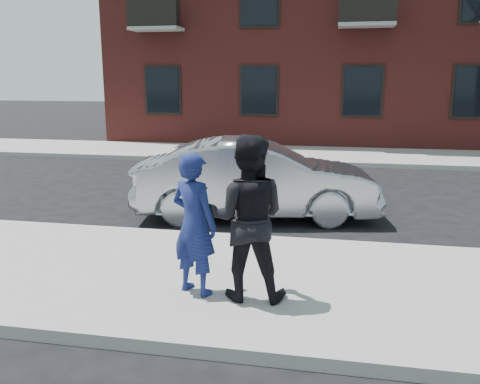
# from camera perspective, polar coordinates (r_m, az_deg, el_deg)

# --- Properties ---
(ground) EXTENTS (100.00, 100.00, 0.00)m
(ground) POSITION_cam_1_polar(r_m,az_deg,el_deg) (6.87, 15.99, -10.74)
(ground) COLOR black
(ground) RESTS_ON ground
(near_sidewalk) EXTENTS (50.00, 3.50, 0.15)m
(near_sidewalk) POSITION_cam_1_polar(r_m,az_deg,el_deg) (6.61, 16.21, -11.00)
(near_sidewalk) COLOR gray
(near_sidewalk) RESTS_ON ground
(near_curb) EXTENTS (50.00, 0.10, 0.15)m
(near_curb) POSITION_cam_1_polar(r_m,az_deg,el_deg) (8.29, 15.17, -6.05)
(near_curb) COLOR #999691
(near_curb) RESTS_ON ground
(far_sidewalk) EXTENTS (50.00, 3.50, 0.15)m
(far_sidewalk) POSITION_cam_1_polar(r_m,az_deg,el_deg) (17.75, 13.11, 3.93)
(far_sidewalk) COLOR gray
(far_sidewalk) RESTS_ON ground
(far_curb) EXTENTS (50.00, 0.10, 0.15)m
(far_curb) POSITION_cam_1_polar(r_m,az_deg,el_deg) (15.97, 13.31, 2.98)
(far_curb) COLOR #999691
(far_curb) RESTS_ON ground
(silver_sedan) EXTENTS (4.83, 2.34, 1.53)m
(silver_sedan) POSITION_cam_1_polar(r_m,az_deg,el_deg) (9.80, 1.85, 1.44)
(silver_sedan) COLOR #999BA3
(silver_sedan) RESTS_ON ground
(man_hoodie) EXTENTS (0.74, 0.63, 1.71)m
(man_hoodie) POSITION_cam_1_polar(r_m,az_deg,el_deg) (5.98, -5.18, -3.59)
(man_hoodie) COLOR navy
(man_hoodie) RESTS_ON near_sidewalk
(man_peacoat) EXTENTS (0.98, 0.79, 1.92)m
(man_peacoat) POSITION_cam_1_polar(r_m,az_deg,el_deg) (5.81, 0.83, -2.95)
(man_peacoat) COLOR black
(man_peacoat) RESTS_ON near_sidewalk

